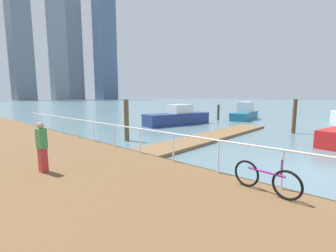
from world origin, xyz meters
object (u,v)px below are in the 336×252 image
bicycle_at_railing (265,178)px  moored_boat_2 (245,113)px  pedestrian_2 (42,147)px  moored_boat_0 (177,117)px

bicycle_at_railing → moored_boat_2: bearing=24.6°
bicycle_at_railing → pedestrian_2: 6.67m
moored_boat_0 → pedestrian_2: size_ratio=4.35×
moored_boat_2 → pedestrian_2: size_ratio=3.83×
moored_boat_2 → pedestrian_2: 23.91m
moored_boat_2 → pedestrian_2: bearing=-171.6°
bicycle_at_railing → pedestrian_2: size_ratio=1.09×
moored_boat_0 → pedestrian_2: 15.79m
moored_boat_0 → bicycle_at_railing: 16.64m
moored_boat_2 → bicycle_at_railing: 22.54m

